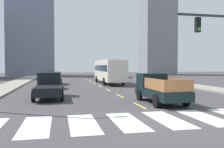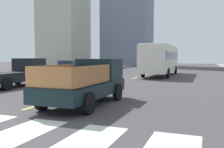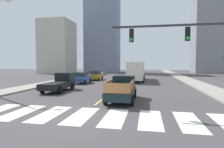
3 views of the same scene
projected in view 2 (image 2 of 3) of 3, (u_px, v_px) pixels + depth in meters
The scene contains 17 objects.
sidewalk_left at pixel (39, 75), 27.55m from camera, with size 2.92×110.00×0.15m, color gray.
crosswalk_stripe_5 at pixel (8, 138), 6.20m from camera, with size 1.23×3.75×0.01m, color silver.
crosswalk_stripe_6 at pixel (77, 148), 5.50m from camera, with size 1.23×3.75×0.01m, color silver.
lane_dash_0 at pixel (42, 104), 10.64m from camera, with size 0.16×2.40×0.01m, color #DCD156.
lane_dash_1 at pixel (92, 90), 15.30m from camera, with size 0.16×2.40×0.01m, color #DCD156.
lane_dash_2 at pixel (119, 82), 19.96m from camera, with size 0.16×2.40×0.01m, color #DCD156.
lane_dash_3 at pixel (135, 78), 24.62m from camera, with size 0.16×2.40×0.01m, color #DCD156.
lane_dash_4 at pixel (146, 74), 29.28m from camera, with size 0.16×2.40×0.01m, color #DCD156.
lane_dash_5 at pixel (155, 72), 33.94m from camera, with size 0.16×2.40×0.01m, color #DCD156.
lane_dash_6 at pixel (161, 70), 38.59m from camera, with size 0.16×2.40×0.01m, color #DCD156.
lane_dash_7 at pixel (166, 69), 43.25m from camera, with size 0.16×2.40×0.01m, color #DCD156.
pickup_stakebed at pixel (88, 82), 10.94m from camera, with size 2.18×5.20×1.96m.
pickup_dark at pixel (18, 73), 17.32m from camera, with size 2.18×5.20×1.96m.
city_bus at pixel (161, 58), 27.16m from camera, with size 2.72×10.80×3.32m.
sedan_near_left at pixel (71, 69), 24.76m from camera, with size 2.02×4.40×1.72m.
sedan_near_right at pixel (99, 67), 30.04m from camera, with size 2.02×4.40×1.72m.
block_mid_left at pixel (64, 31), 56.02m from camera, with size 9.06×9.29×16.14m, color beige.
Camera 2 is at (6.60, -4.74, 2.03)m, focal length 39.57 mm.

